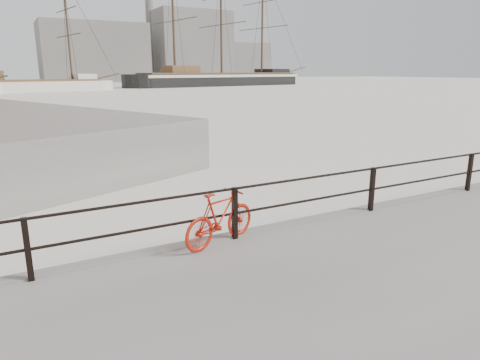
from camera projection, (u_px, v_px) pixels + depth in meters
name	position (u px, v px, depth m)	size (l,w,h in m)	color
ground	(364.00, 223.00, 9.96)	(400.00, 400.00, 0.00)	white
guardrail	(372.00, 189.00, 9.62)	(28.00, 0.10, 1.00)	black
bicycle	(220.00, 218.00, 7.75)	(1.67, 0.25, 1.01)	#AC1C0B
barque_black	(222.00, 86.00, 101.21)	(55.16, 18.05, 31.55)	black
schooner_mid	(32.00, 91.00, 73.10)	(30.85, 13.05, 22.02)	silver
industrial_west	(94.00, 53.00, 136.07)	(32.00, 18.00, 18.00)	gray
industrial_mid	(190.00, 47.00, 155.81)	(26.00, 20.00, 24.00)	gray
industrial_east	(239.00, 62.00, 171.98)	(20.00, 16.00, 14.00)	gray
smokestack	(150.00, 17.00, 151.56)	(2.80, 2.80, 44.00)	gray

